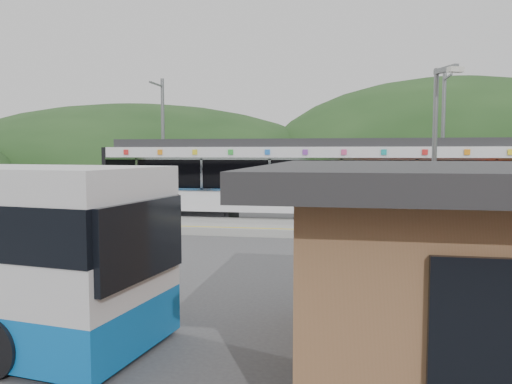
# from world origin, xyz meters

# --- Properties ---
(ground) EXTENTS (120.00, 120.00, 0.00)m
(ground) POSITION_xyz_m (0.00, 0.00, 0.00)
(ground) COLOR #4C4C4F
(ground) RESTS_ON ground
(hills) EXTENTS (146.00, 149.00, 26.00)m
(hills) POSITION_xyz_m (6.19, 5.29, 0.00)
(hills) COLOR #1E3D19
(hills) RESTS_ON ground
(platform) EXTENTS (26.00, 3.20, 0.30)m
(platform) POSITION_xyz_m (0.00, 3.30, 0.15)
(platform) COLOR #9E9E99
(platform) RESTS_ON ground
(yellow_line) EXTENTS (26.00, 0.10, 0.01)m
(yellow_line) POSITION_xyz_m (0.00, 2.00, 0.30)
(yellow_line) COLOR yellow
(yellow_line) RESTS_ON platform
(train) EXTENTS (20.44, 3.01, 3.74)m
(train) POSITION_xyz_m (1.82, 6.00, 2.06)
(train) COLOR black
(train) RESTS_ON ground
(catenary_mast_west) EXTENTS (0.18, 1.80, 7.00)m
(catenary_mast_west) POSITION_xyz_m (-7.00, 8.56, 3.65)
(catenary_mast_west) COLOR slate
(catenary_mast_west) RESTS_ON ground
(catenary_mast_east) EXTENTS (0.18, 1.80, 7.00)m
(catenary_mast_east) POSITION_xyz_m (7.00, 8.56, 3.65)
(catenary_mast_east) COLOR slate
(catenary_mast_east) RESTS_ON ground
(lamp_post) EXTENTS (0.44, 0.99, 5.23)m
(lamp_post) POSITION_xyz_m (4.66, -3.51, 3.14)
(lamp_post) COLOR slate
(lamp_post) RESTS_ON ground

